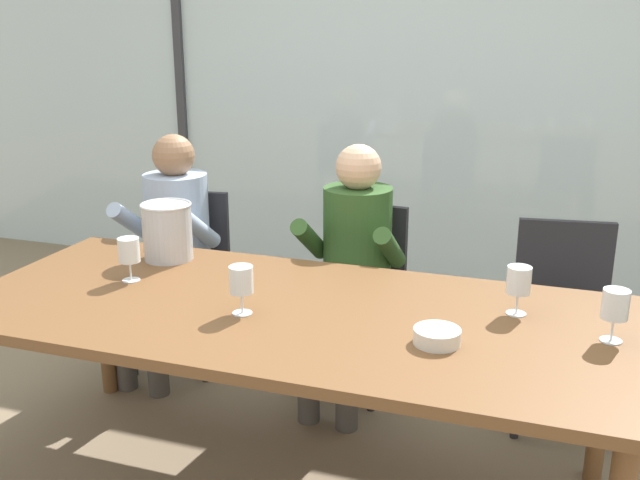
% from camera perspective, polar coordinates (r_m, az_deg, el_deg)
% --- Properties ---
extents(ground, '(14.00, 14.00, 0.00)m').
position_cam_1_polar(ground, '(3.73, 3.26, -10.46)').
color(ground, '#847056').
extents(window_glass_panel, '(7.61, 0.03, 2.60)m').
position_cam_1_polar(window_glass_panel, '(4.66, 8.14, 11.66)').
color(window_glass_panel, silver).
rests_on(window_glass_panel, ground).
extents(window_mullion_left, '(0.06, 0.06, 2.60)m').
position_cam_1_polar(window_mullion_left, '(5.24, -11.04, 12.08)').
color(window_mullion_left, '#38383D').
rests_on(window_mullion_left, ground).
extents(hillside_vineyard, '(13.61, 2.40, 1.72)m').
position_cam_1_polar(hillside_vineyard, '(8.33, 12.90, 10.61)').
color(hillside_vineyard, '#568942').
rests_on(hillside_vineyard, ground).
extents(dining_table, '(2.41, 1.04, 0.74)m').
position_cam_1_polar(dining_table, '(2.58, -2.52, -6.73)').
color(dining_table, brown).
rests_on(dining_table, ground).
extents(chair_near_curtain, '(0.50, 0.50, 0.88)m').
position_cam_1_polar(chair_near_curtain, '(3.79, -10.75, -1.91)').
color(chair_near_curtain, '#232328').
rests_on(chair_near_curtain, ground).
extents(chair_left_of_center, '(0.49, 0.49, 0.88)m').
position_cam_1_polar(chair_left_of_center, '(3.49, 3.04, -3.30)').
color(chair_left_of_center, '#232328').
rests_on(chair_left_of_center, ground).
extents(chair_center, '(0.49, 0.49, 0.88)m').
position_cam_1_polar(chair_center, '(3.36, 18.86, -5.04)').
color(chair_center, '#232328').
rests_on(chair_center, ground).
extents(person_pale_blue_shirt, '(0.47, 0.62, 1.20)m').
position_cam_1_polar(person_pale_blue_shirt, '(3.64, -11.89, 0.12)').
color(person_pale_blue_shirt, '#9EB2D1').
rests_on(person_pale_blue_shirt, ground).
extents(person_olive_shirt, '(0.47, 0.62, 1.20)m').
position_cam_1_polar(person_olive_shirt, '(3.28, 2.58, -1.42)').
color(person_olive_shirt, '#2D5123').
rests_on(person_olive_shirt, ground).
extents(ice_bucket_primary, '(0.22, 0.22, 0.25)m').
position_cam_1_polar(ice_bucket_primary, '(3.10, -12.12, 0.74)').
color(ice_bucket_primary, '#B7B7BC').
rests_on(ice_bucket_primary, dining_table).
extents(tasting_bowl, '(0.15, 0.15, 0.05)m').
position_cam_1_polar(tasting_bowl, '(2.29, 9.34, -7.61)').
color(tasting_bowl, silver).
rests_on(tasting_bowl, dining_table).
extents(wine_glass_by_left_taster, '(0.08, 0.08, 0.17)m').
position_cam_1_polar(wine_glass_by_left_taster, '(2.87, -15.03, -0.94)').
color(wine_glass_by_left_taster, silver).
rests_on(wine_glass_by_left_taster, dining_table).
extents(wine_glass_near_bucket, '(0.08, 0.08, 0.17)m').
position_cam_1_polar(wine_glass_near_bucket, '(2.47, -6.32, -3.35)').
color(wine_glass_near_bucket, silver).
rests_on(wine_glass_near_bucket, dining_table).
extents(wine_glass_center_pour, '(0.08, 0.08, 0.17)m').
position_cam_1_polar(wine_glass_center_pour, '(2.43, 22.55, -4.85)').
color(wine_glass_center_pour, silver).
rests_on(wine_glass_center_pour, dining_table).
extents(wine_glass_by_right_taster, '(0.08, 0.08, 0.17)m').
position_cam_1_polar(wine_glass_by_right_taster, '(2.54, 15.61, -3.28)').
color(wine_glass_by_right_taster, silver).
rests_on(wine_glass_by_right_taster, dining_table).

